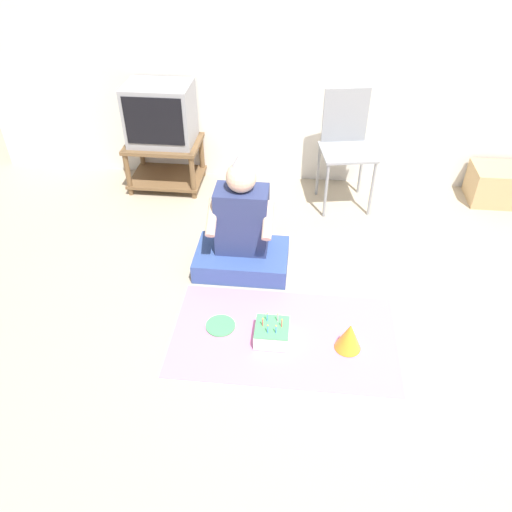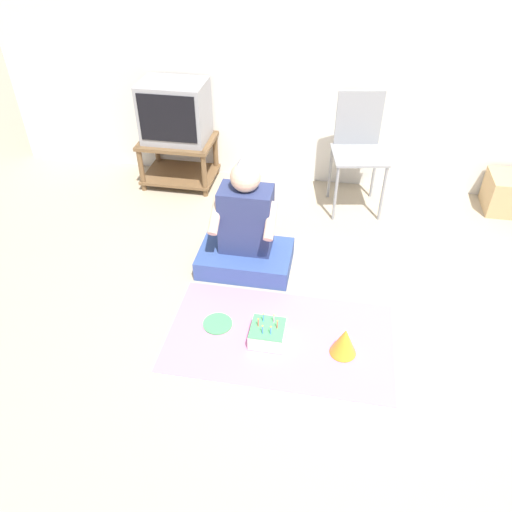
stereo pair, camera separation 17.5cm
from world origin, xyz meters
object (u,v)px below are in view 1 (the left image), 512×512
at_px(birthday_cake, 272,333).
at_px(cardboard_box_stack, 504,185).
at_px(person_seated, 242,234).
at_px(party_hat_blue, 349,336).
at_px(tv, 160,114).
at_px(folding_chair, 346,140).
at_px(paper_plate, 220,326).

bearing_deg(birthday_cake, cardboard_box_stack, 44.88).
xyz_separation_m(person_seated, party_hat_blue, (0.71, -0.70, -0.17)).
distance_m(tv, party_hat_blue, 2.40).
height_order(tv, person_seated, tv).
relative_size(tv, person_seated, 0.61).
distance_m(folding_chair, birthday_cake, 1.79).
bearing_deg(person_seated, party_hat_blue, -44.83).
bearing_deg(tv, birthday_cake, -58.90).
bearing_deg(birthday_cake, party_hat_blue, -2.84).
height_order(folding_chair, birthday_cake, folding_chair).
xyz_separation_m(folding_chair, paper_plate, (-0.76, -1.59, -0.52)).
relative_size(birthday_cake, party_hat_blue, 1.09).
distance_m(person_seated, paper_plate, 0.67).
xyz_separation_m(folding_chair, cardboard_box_stack, (1.34, 0.12, -0.39)).
bearing_deg(party_hat_blue, tv, 130.21).
bearing_deg(birthday_cake, paper_plate, 167.92).
distance_m(tv, cardboard_box_stack, 2.89).
bearing_deg(person_seated, tv, 126.53).
bearing_deg(paper_plate, folding_chair, 64.36).
relative_size(birthday_cake, paper_plate, 1.11).
bearing_deg(cardboard_box_stack, tv, -179.65).
xyz_separation_m(tv, party_hat_blue, (1.51, -1.79, -0.55)).
height_order(tv, party_hat_blue, tv).
height_order(tv, cardboard_box_stack, tv).
xyz_separation_m(tv, folding_chair, (1.51, -0.10, -0.11)).
distance_m(folding_chair, paper_plate, 1.84).
xyz_separation_m(folding_chair, party_hat_blue, (0.00, -1.68, -0.44)).
bearing_deg(folding_chair, person_seated, -125.81).
bearing_deg(tv, person_seated, -53.47).
distance_m(tv, birthday_cake, 2.14).
bearing_deg(cardboard_box_stack, paper_plate, -140.93).
bearing_deg(paper_plate, party_hat_blue, -6.76).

